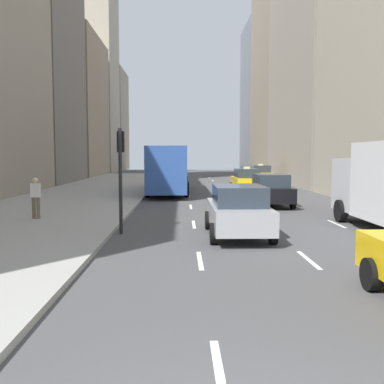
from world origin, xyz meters
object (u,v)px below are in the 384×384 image
(sedan_black_near, at_px, (270,190))
(pedestrian_far_walking, at_px, (36,196))
(taxi_lead, at_px, (260,174))
(sedan_silver_behind, at_px, (238,210))
(traffic_light_pole, at_px, (121,163))
(taxi_second, at_px, (246,180))
(city_bus, at_px, (168,168))

(sedan_black_near, relative_size, pedestrian_far_walking, 2.72)
(taxi_lead, bearing_deg, sedan_black_near, -98.36)
(sedan_silver_behind, bearing_deg, taxi_lead, 78.65)
(taxi_lead, distance_m, sedan_silver_behind, 28.47)
(traffic_light_pole, bearing_deg, taxi_second, 68.32)
(taxi_lead, distance_m, taxi_second, 10.65)
(taxi_lead, relative_size, traffic_light_pole, 1.22)
(sedan_black_near, bearing_deg, city_bus, 123.84)
(pedestrian_far_walking, relative_size, traffic_light_pole, 0.46)
(taxi_lead, height_order, sedan_silver_behind, taxi_lead)
(pedestrian_far_walking, bearing_deg, taxi_second, 53.68)
(sedan_black_near, bearing_deg, taxi_second, 90.00)
(pedestrian_far_walking, xyz_separation_m, traffic_light_pole, (3.77, -2.66, 1.34))
(taxi_lead, height_order, taxi_second, same)
(sedan_black_near, distance_m, city_bus, 10.12)
(taxi_lead, distance_m, city_bus, 13.63)
(traffic_light_pole, bearing_deg, sedan_silver_behind, -9.51)
(sedan_silver_behind, bearing_deg, taxi_second, 80.98)
(taxi_second, bearing_deg, sedan_silver_behind, -99.02)
(sedan_black_near, height_order, sedan_silver_behind, sedan_silver_behind)
(taxi_lead, xyz_separation_m, sedan_black_near, (-2.80, -19.05, -0.01))
(sedan_silver_behind, bearing_deg, sedan_black_near, 72.46)
(taxi_lead, bearing_deg, pedestrian_far_walking, -118.45)
(sedan_black_near, relative_size, traffic_light_pole, 1.25)
(taxi_second, relative_size, city_bus, 0.38)
(sedan_black_near, bearing_deg, traffic_light_pole, -129.48)
(city_bus, distance_m, traffic_light_pole, 16.62)
(city_bus, bearing_deg, taxi_lead, 51.78)
(taxi_lead, relative_size, sedan_silver_behind, 0.97)
(taxi_lead, bearing_deg, sedan_silver_behind, -101.35)
(taxi_second, xyz_separation_m, pedestrian_far_walking, (-10.52, -14.31, 0.19))
(sedan_silver_behind, xyz_separation_m, pedestrian_far_walking, (-7.72, 3.33, 0.20))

